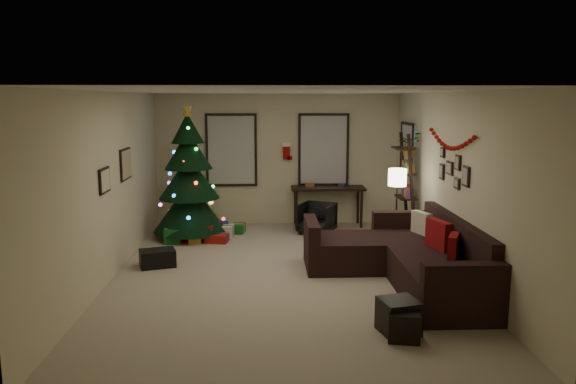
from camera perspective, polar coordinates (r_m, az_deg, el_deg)
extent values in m
plane|color=tan|center=(8.42, -0.52, -8.43)|extent=(7.00, 7.00, 0.00)
plane|color=white|center=(8.01, -0.55, 10.27)|extent=(7.00, 7.00, 0.00)
plane|color=beige|center=(11.58, -1.07, 3.35)|extent=(5.00, 0.00, 5.00)
plane|color=beige|center=(4.68, 0.80, -5.90)|extent=(5.00, 0.00, 5.00)
plane|color=beige|center=(8.41, -17.82, 0.55)|extent=(0.00, 7.00, 7.00)
plane|color=beige|center=(8.55, 16.45, 0.76)|extent=(0.00, 7.00, 7.00)
cube|color=#728CB2|center=(11.54, -5.80, 4.28)|extent=(0.94, 0.02, 1.35)
cube|color=beige|center=(11.54, -5.80, 4.28)|extent=(0.94, 0.03, 1.35)
cube|color=#728CB2|center=(11.59, 3.64, 4.33)|extent=(0.94, 0.02, 1.35)
cube|color=beige|center=(11.59, 3.64, 4.33)|extent=(0.94, 0.03, 1.35)
cube|color=#728CB2|center=(10.95, 12.09, 3.58)|extent=(0.05, 0.27, 1.17)
cube|color=beige|center=(10.95, 12.09, 3.58)|extent=(0.05, 0.45, 1.17)
cylinder|color=black|center=(10.72, -9.93, -3.80)|extent=(0.10, 0.10, 0.30)
cone|color=black|center=(10.63, -10.00, -1.42)|extent=(1.37, 1.37, 0.96)
cone|color=black|center=(10.54, -10.09, 1.54)|extent=(1.13, 1.13, 0.80)
cone|color=black|center=(10.48, -10.17, 4.26)|extent=(0.89, 0.89, 0.70)
cone|color=black|center=(10.46, -10.23, 6.46)|extent=(0.60, 0.60, 0.55)
cylinder|color=maroon|center=(10.76, -9.91, -4.47)|extent=(1.11, 1.11, 0.04)
cube|color=silver|center=(10.68, -6.57, -3.99)|extent=(0.35, 0.28, 0.22)
cube|color=maroon|center=(10.41, -8.35, -4.17)|extent=(0.28, 0.25, 0.30)
cube|color=#14591E|center=(10.96, -5.15, -3.73)|extent=(0.25, 0.30, 0.18)
cube|color=navy|center=(10.54, -11.57, -4.22)|extent=(0.30, 0.22, 0.25)
cube|color=gold|center=(10.30, -9.54, -4.63)|extent=(0.22, 0.22, 0.20)
cube|color=silver|center=(10.99, -11.72, -3.59)|extent=(0.26, 0.26, 0.28)
cube|color=maroon|center=(10.31, -7.29, -4.70)|extent=(0.40, 0.30, 0.15)
cube|color=#14591E|center=(10.34, -11.68, -4.44)|extent=(0.29, 0.24, 0.27)
cube|color=navy|center=(10.90, -7.00, -3.58)|extent=(0.34, 0.25, 0.28)
cube|color=black|center=(8.16, 14.13, -7.55)|extent=(1.03, 2.74, 0.48)
cube|color=black|center=(8.16, 17.06, -4.26)|extent=(0.20, 2.74, 0.46)
cube|color=black|center=(6.79, 17.70, -10.01)|extent=(1.03, 0.20, 0.75)
cube|color=black|center=(9.49, 11.67, -4.19)|extent=(1.03, 0.20, 0.75)
cube|color=black|center=(8.75, 6.21, -6.15)|extent=(0.97, 1.03, 0.48)
cube|color=black|center=(8.65, 2.43, -5.35)|extent=(0.18, 1.03, 0.75)
cube|color=maroon|center=(7.67, 16.53, -5.64)|extent=(0.26, 0.40, 0.40)
cube|color=maroon|center=(8.25, 15.13, -4.51)|extent=(0.26, 0.51, 0.50)
cube|color=beige|center=(9.08, 13.47, -3.24)|extent=(0.25, 0.41, 0.40)
cube|color=black|center=(6.51, 11.25, -12.34)|extent=(0.49, 0.49, 0.38)
cube|color=black|center=(6.37, 11.76, -13.16)|extent=(0.40, 0.40, 0.32)
cube|color=black|center=(11.44, 4.11, 0.39)|extent=(1.50, 0.54, 0.05)
cylinder|color=black|center=(11.25, 0.86, -1.86)|extent=(0.05, 0.05, 0.75)
cylinder|color=black|center=(11.67, 0.74, -1.44)|extent=(0.05, 0.05, 0.75)
cylinder|color=black|center=(11.40, 7.52, -1.79)|extent=(0.05, 0.05, 0.75)
cylinder|color=black|center=(11.81, 7.16, -1.38)|extent=(0.05, 0.05, 0.75)
imported|color=black|center=(10.87, 2.95, -2.67)|extent=(0.77, 0.75, 0.61)
cube|color=black|center=(10.03, 12.55, 0.14)|extent=(0.05, 0.05, 2.00)
cube|color=black|center=(10.54, 11.82, 0.62)|extent=(0.05, 0.05, 2.00)
cube|color=black|center=(10.39, 11.90, -2.94)|extent=(0.30, 0.56, 0.03)
cube|color=black|center=(10.31, 11.98, -0.53)|extent=(0.30, 0.56, 0.03)
cube|color=black|center=(10.24, 12.06, 1.92)|extent=(0.30, 0.56, 0.03)
cube|color=black|center=(10.19, 12.15, 4.39)|extent=(0.30, 0.56, 0.03)
imported|color=#4C4C4C|center=(10.11, 12.34, 5.11)|extent=(0.69, 0.69, 0.58)
cylinder|color=black|center=(9.74, 10.88, -6.02)|extent=(0.25, 0.25, 0.03)
cylinder|color=black|center=(9.59, 10.99, -2.46)|extent=(0.03, 0.03, 1.21)
cylinder|color=white|center=(9.48, 11.12, 1.48)|extent=(0.30, 0.30, 0.29)
cube|color=black|center=(9.26, -16.27, 2.76)|extent=(0.04, 0.60, 0.50)
cube|color=tan|center=(9.26, -16.27, 2.76)|extent=(0.01, 0.54, 0.45)
cube|color=black|center=(8.12, -18.25, 1.13)|extent=(0.04, 0.45, 0.35)
cube|color=beige|center=(8.12, -18.25, 1.13)|extent=(0.01, 0.41, 0.31)
cube|color=black|center=(7.96, 17.75, 1.53)|extent=(0.03, 0.22, 0.28)
cube|color=black|center=(8.27, 16.98, 2.90)|extent=(0.03, 0.18, 0.22)
cube|color=black|center=(8.31, 16.88, 0.84)|extent=(0.03, 0.20, 0.16)
cube|color=black|center=(8.61, 16.18, 2.38)|extent=(0.03, 0.26, 0.20)
cube|color=black|center=(8.95, 15.45, 2.03)|extent=(0.03, 0.18, 0.24)
cube|color=black|center=(8.92, 15.54, 3.94)|extent=(0.03, 0.16, 0.16)
cube|color=#990F0C|center=(11.64, -1.83, 4.33)|extent=(0.14, 0.04, 0.30)
cube|color=white|center=(11.63, -1.83, 5.07)|extent=(0.16, 0.05, 0.08)
cube|color=#990F0C|center=(11.66, -1.48, 3.70)|extent=(0.10, 0.04, 0.08)
cube|color=#990F0C|center=(11.49, -0.17, 4.12)|extent=(0.14, 0.04, 0.30)
cube|color=white|center=(11.48, -0.17, 4.87)|extent=(0.16, 0.05, 0.08)
cube|color=#990F0C|center=(11.51, 0.18, 3.48)|extent=(0.10, 0.04, 0.08)
cube|color=black|center=(9.00, -13.19, -6.60)|extent=(0.62, 0.50, 0.27)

